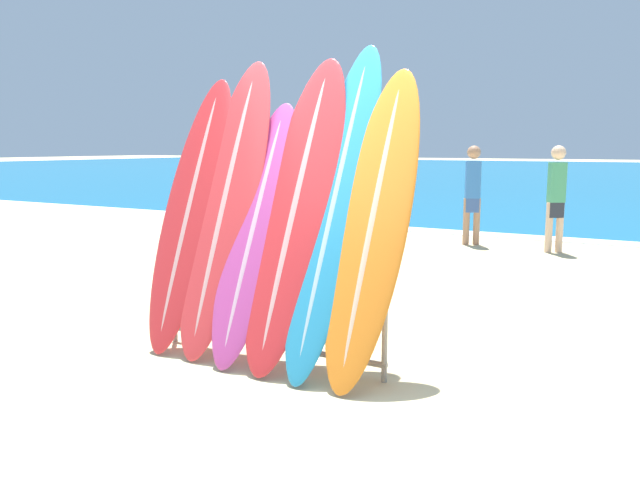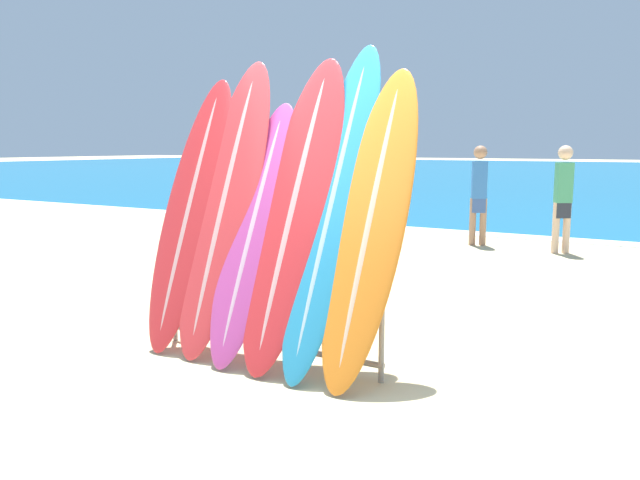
% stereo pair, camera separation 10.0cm
% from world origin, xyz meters
% --- Properties ---
extents(ground_plane, '(160.00, 160.00, 0.00)m').
position_xyz_m(ground_plane, '(0.00, 0.00, 0.00)').
color(ground_plane, beige).
extents(ocean_water, '(120.00, 60.00, 0.01)m').
position_xyz_m(ocean_water, '(0.00, 37.23, 0.00)').
color(ocean_water, '#146693').
rests_on(ocean_water, ground_plane).
extents(surfboard_rack, '(1.94, 0.04, 0.81)m').
position_xyz_m(surfboard_rack, '(-0.34, 0.31, 0.44)').
color(surfboard_rack, gray).
rests_on(surfboard_rack, ground_plane).
extents(surfboard_slot_0, '(0.54, 0.97, 2.21)m').
position_xyz_m(surfboard_slot_0, '(-1.15, 0.40, 1.10)').
color(surfboard_slot_0, red).
rests_on(surfboard_slot_0, ground_plane).
extents(surfboard_slot_1, '(0.59, 1.03, 2.34)m').
position_xyz_m(surfboard_slot_1, '(-0.81, 0.43, 1.17)').
color(surfboard_slot_1, red).
rests_on(surfboard_slot_1, ground_plane).
extents(surfboard_slot_2, '(0.51, 1.00, 1.99)m').
position_xyz_m(surfboard_slot_2, '(-0.49, 0.36, 0.99)').
color(surfboard_slot_2, '#B23D8E').
rests_on(surfboard_slot_2, ground_plane).
extents(surfboard_slot_3, '(0.60, 1.16, 2.33)m').
position_xyz_m(surfboard_slot_3, '(-0.17, 0.44, 1.17)').
color(surfboard_slot_3, red).
rests_on(surfboard_slot_3, ground_plane).
extents(surfboard_slot_4, '(0.48, 1.25, 2.42)m').
position_xyz_m(surfboard_slot_4, '(0.14, 0.48, 1.21)').
color(surfboard_slot_4, teal).
rests_on(surfboard_slot_4, ground_plane).
extents(surfboard_slot_5, '(0.53, 1.11, 2.21)m').
position_xyz_m(surfboard_slot_5, '(0.47, 0.42, 1.11)').
color(surfboard_slot_5, orange).
rests_on(surfboard_slot_5, ground_plane).
extents(person_near_water, '(0.28, 0.24, 1.63)m').
position_xyz_m(person_near_water, '(-0.52, 6.65, 0.89)').
color(person_near_water, '#A87A5B').
rests_on(person_near_water, ground_plane).
extents(person_mid_beach, '(0.26, 0.20, 1.52)m').
position_xyz_m(person_mid_beach, '(-2.32, 3.74, 0.83)').
color(person_mid_beach, tan).
rests_on(person_mid_beach, ground_plane).
extents(person_far_left, '(0.28, 0.26, 1.64)m').
position_xyz_m(person_far_left, '(0.80, 6.51, 0.89)').
color(person_far_left, beige).
rests_on(person_far_left, ground_plane).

